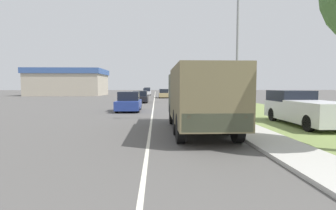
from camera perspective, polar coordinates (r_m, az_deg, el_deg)
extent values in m
plane|color=#565451|center=(39.21, -3.01, 1.14)|extent=(180.00, 180.00, 0.00)
cube|color=silver|center=(39.21, -3.01, 1.14)|extent=(0.12, 120.00, 0.00)
cube|color=beige|center=(39.43, 3.55, 1.24)|extent=(1.80, 120.00, 0.12)
cube|color=olive|center=(40.14, 9.80, 1.17)|extent=(7.00, 120.00, 0.02)
cube|color=#474C38|center=(14.62, 5.05, 2.43)|extent=(2.42, 2.07, 2.14)
cube|color=brown|center=(10.96, 7.62, 2.25)|extent=(2.42, 5.33, 2.31)
cube|color=#474C38|center=(8.48, 10.70, -3.81)|extent=(2.30, 0.10, 0.60)
cube|color=red|center=(8.27, 4.62, -2.55)|extent=(0.12, 0.06, 0.12)
cube|color=red|center=(8.69, 16.58, -2.39)|extent=(0.12, 0.06, 0.12)
cylinder|color=black|center=(14.49, 0.92, -1.93)|extent=(0.30, 1.10, 1.10)
cylinder|color=black|center=(14.77, 9.15, -1.86)|extent=(0.30, 1.10, 1.10)
cylinder|color=black|center=(9.62, 2.72, -5.06)|extent=(0.30, 1.10, 1.10)
cylinder|color=black|center=(10.04, 14.89, -4.81)|extent=(0.30, 1.10, 1.10)
cylinder|color=black|center=(11.19, 1.96, -3.75)|extent=(0.30, 1.10, 1.10)
cylinder|color=black|center=(11.55, 12.51, -3.60)|extent=(0.30, 1.10, 1.10)
cube|color=navy|center=(21.89, -8.51, 0.06)|extent=(1.89, 3.97, 0.71)
cube|color=black|center=(21.93, -8.51, 1.95)|extent=(1.66, 1.79, 0.73)
cylinder|color=black|center=(23.27, -10.26, -0.24)|extent=(0.20, 0.64, 0.64)
cylinder|color=black|center=(23.10, -6.10, -0.23)|extent=(0.20, 0.64, 0.64)
cylinder|color=black|center=(20.76, -11.19, -0.79)|extent=(0.20, 0.64, 0.64)
cylinder|color=black|center=(20.57, -6.53, -0.78)|extent=(0.20, 0.64, 0.64)
cube|color=black|center=(33.28, -6.06, 1.41)|extent=(1.92, 4.54, 0.62)
cube|color=black|center=(33.35, -6.06, 2.52)|extent=(1.69, 2.04, 0.65)
cylinder|color=black|center=(34.80, -7.33, 1.25)|extent=(0.20, 0.64, 0.64)
cylinder|color=black|center=(34.70, -4.49, 1.26)|extent=(0.20, 0.64, 0.64)
cylinder|color=black|center=(31.91, -7.76, 0.98)|extent=(0.20, 0.64, 0.64)
cylinder|color=black|center=(31.80, -4.67, 0.99)|extent=(0.20, 0.64, 0.64)
cube|color=tan|center=(45.90, -0.92, 2.23)|extent=(1.73, 4.83, 0.67)
cube|color=black|center=(45.97, -0.93, 3.08)|extent=(1.52, 2.17, 0.69)
cylinder|color=black|center=(47.43, -1.90, 2.06)|extent=(0.20, 0.64, 0.64)
cylinder|color=black|center=(47.47, -0.06, 2.06)|extent=(0.20, 0.64, 0.64)
cylinder|color=black|center=(44.34, -1.85, 1.91)|extent=(0.20, 0.64, 0.64)
cylinder|color=black|center=(44.39, 0.12, 1.91)|extent=(0.20, 0.64, 0.64)
cube|color=silver|center=(59.21, -4.63, 2.66)|extent=(1.74, 4.05, 0.67)
cube|color=black|center=(59.28, -4.63, 3.32)|extent=(1.53, 1.82, 0.69)
cylinder|color=black|center=(60.54, -5.31, 2.51)|extent=(0.20, 0.64, 0.64)
cylinder|color=black|center=(60.49, -3.86, 2.52)|extent=(0.20, 0.64, 0.64)
cylinder|color=black|center=(57.96, -5.44, 2.43)|extent=(0.20, 0.64, 0.64)
cylinder|color=black|center=(57.90, -3.91, 2.44)|extent=(0.20, 0.64, 0.64)
cube|color=silver|center=(69.79, -4.53, 2.92)|extent=(1.80, 4.14, 0.72)
cube|color=black|center=(69.86, -4.53, 3.52)|extent=(1.58, 1.87, 0.74)
cylinder|color=black|center=(71.15, -5.13, 2.76)|extent=(0.20, 0.64, 0.64)
cylinder|color=black|center=(71.10, -3.85, 2.77)|extent=(0.20, 0.64, 0.64)
cylinder|color=black|center=(68.50, -5.23, 2.71)|extent=(0.20, 0.64, 0.64)
cylinder|color=black|center=(68.45, -3.89, 2.71)|extent=(0.20, 0.64, 0.64)
cube|color=silver|center=(15.56, 27.75, -1.33)|extent=(2.06, 5.60, 0.96)
cube|color=black|center=(16.92, 25.07, 1.85)|extent=(1.90, 2.35, 0.62)
cube|color=silver|center=(14.52, 30.16, 0.37)|extent=(2.06, 3.25, 0.12)
cylinder|color=black|center=(16.80, 21.84, -1.90)|extent=(0.24, 0.76, 0.76)
cylinder|color=black|center=(17.63, 27.24, -1.79)|extent=(0.24, 0.76, 0.76)
cylinder|color=black|center=(13.55, 28.31, -3.50)|extent=(0.24, 0.76, 0.76)
cylinder|color=gray|center=(15.17, 14.87, 12.26)|extent=(0.14, 0.14, 8.28)
cube|color=#B2A893|center=(62.01, -20.75, 4.12)|extent=(15.09, 11.39, 4.59)
cube|color=#385693|center=(62.08, -20.82, 6.76)|extent=(15.69, 11.85, 1.15)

